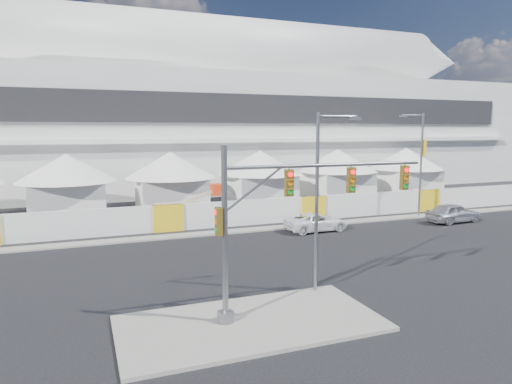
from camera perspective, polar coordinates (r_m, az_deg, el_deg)
name	(u,v)px	position (r m, az deg, el deg)	size (l,w,h in m)	color
ground	(344,282)	(23.26, 10.91, -11.02)	(160.00, 160.00, 0.00)	black
median_island	(251,323)	(18.21, -0.67, -16.07)	(10.00, 5.00, 0.15)	gray
far_curb	(461,212)	(45.09, 24.26, -2.34)	(80.00, 1.20, 0.12)	gray
stadium	(238,115)	(63.56, -2.22, 9.57)	(80.00, 24.80, 21.98)	silver
tent_row	(217,174)	(44.57, -4.92, 2.22)	(53.40, 8.40, 5.40)	white
hoarding_fence	(313,208)	(38.14, 7.12, -2.01)	(70.00, 0.25, 2.00)	white
scaffold_tower	(475,139)	(79.53, 25.74, 5.97)	(4.40, 4.40, 12.00)	#595B60
sedan_silver	(453,213)	(40.14, 23.44, -2.40)	(4.67, 1.88, 1.59)	silver
pickup_curb	(316,222)	(34.15, 7.57, -3.73)	(4.82, 2.22, 1.34)	white
lot_car_a	(425,196)	(50.06, 20.33, -0.46)	(4.19, 1.46, 1.38)	silver
lot_car_b	(504,193)	(55.44, 28.60, -0.08)	(4.62, 1.86, 1.57)	black
lot_car_c	(40,222)	(37.05, -25.38, -3.43)	(4.99, 2.03, 1.45)	#B0AFB4
traffic_mast	(275,221)	(17.71, 2.37, -3.66)	(9.10, 0.65, 6.73)	gray
streetlight_median	(321,190)	(20.60, 8.14, 0.28)	(2.23, 0.22, 8.06)	slate
streetlight_curb	(419,157)	(41.14, 19.74, 4.11)	(2.62, 0.59, 8.85)	gray
boom_lift	(171,217)	(35.30, -10.60, -3.09)	(6.38, 1.60, 3.23)	red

